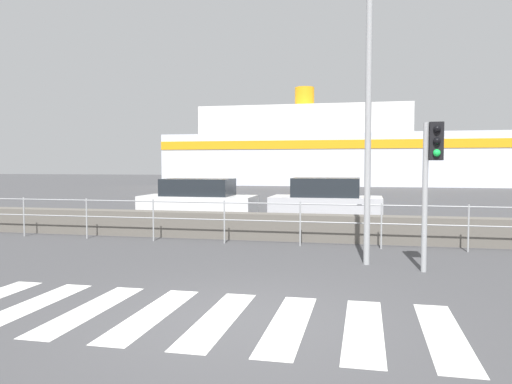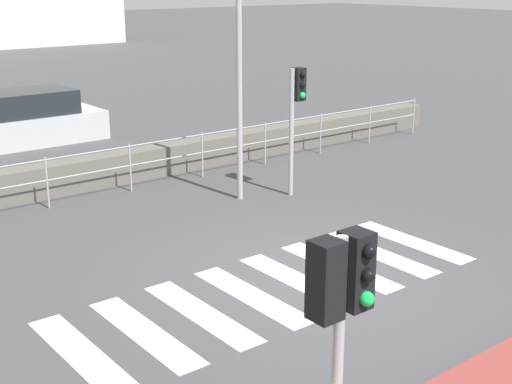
{
  "view_description": "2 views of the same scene",
  "coord_description": "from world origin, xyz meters",
  "views": [
    {
      "loc": [
        1.5,
        -5.96,
        1.96
      ],
      "look_at": [
        -0.25,
        2.0,
        1.5
      ],
      "focal_mm": 35.0,
      "sensor_mm": 36.0,
      "label": 1
    },
    {
      "loc": [
        -7.09,
        -7.56,
        4.54
      ],
      "look_at": [
        -0.33,
        1.0,
        1.2
      ],
      "focal_mm": 50.0,
      "sensor_mm": 36.0,
      "label": 2
    }
  ],
  "objects": [
    {
      "name": "ground_plane",
      "position": [
        0.0,
        0.0,
        0.0
      ],
      "size": [
        160.0,
        160.0,
        0.0
      ],
      "primitive_type": "plane",
      "color": "#424244"
    },
    {
      "name": "crosswalk",
      "position": [
        -0.75,
        0.0,
        0.0
      ],
      "size": [
        6.75,
        2.4,
        0.01
      ],
      "color": "silver",
      "rests_on": "ground_plane"
    },
    {
      "name": "seawall",
      "position": [
        0.0,
        6.68,
        0.34
      ],
      "size": [
        20.87,
        0.55,
        0.67
      ],
      "color": "#605B54",
      "rests_on": "ground_plane"
    },
    {
      "name": "harbor_fence",
      "position": [
        0.0,
        5.8,
        0.71
      ],
      "size": [
        18.82,
        0.04,
        1.06
      ],
      "color": "#9EA0A3",
      "rests_on": "ground_plane"
    },
    {
      "name": "traffic_light_far",
      "position": [
        2.66,
        3.44,
        1.99
      ],
      "size": [
        0.34,
        0.32,
        2.7
      ],
      "color": "#9EA0A3",
      "rests_on": "ground_plane"
    },
    {
      "name": "streetlamp",
      "position": [
        1.54,
        3.74,
        4.23
      ],
      "size": [
        0.32,
        1.06,
        6.97
      ],
      "color": "#9EA0A3",
      "rests_on": "ground_plane"
    },
    {
      "name": "ferry_boat",
      "position": [
        -0.83,
        40.94,
        3.11
      ],
      "size": [
        34.45,
        6.12,
        9.12
      ],
      "color": "silver",
      "rests_on": "ground_plane"
    },
    {
      "name": "parked_car_white",
      "position": [
        -4.61,
        11.77,
        0.6
      ],
      "size": [
        4.26,
        1.74,
        1.41
      ],
      "color": "silver",
      "rests_on": "ground_plane"
    },
    {
      "name": "parked_car_silver",
      "position": [
        0.15,
        11.77,
        0.63
      ],
      "size": [
        3.88,
        1.84,
        1.47
      ],
      "color": "#BCBCC1",
      "rests_on": "ground_plane"
    }
  ]
}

